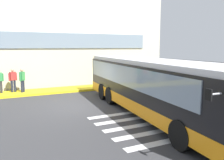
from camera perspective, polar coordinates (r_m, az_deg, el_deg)
ground_plane at (r=12.89m, az=-8.81°, el=-6.61°), size 80.00×90.00×0.02m
bay_paint_stripes at (r=10.05m, az=9.56°, el=-10.88°), size 4.40×3.96×0.01m
terminal_building at (r=23.74m, az=-18.78°, el=9.86°), size 22.05×13.80×8.21m
boarding_curb at (r=17.42m, az=-13.31°, el=-2.52°), size 24.25×2.00×0.15m
bus_main_foreground at (r=11.23m, az=9.80°, el=-1.83°), size 3.76×12.02×2.70m
passenger_by_doorway at (r=17.18m, az=-23.95°, el=0.34°), size 0.55×0.47×1.68m
passenger_at_curb_edge at (r=16.86m, az=-21.86°, el=0.21°), size 0.40×0.50×1.68m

